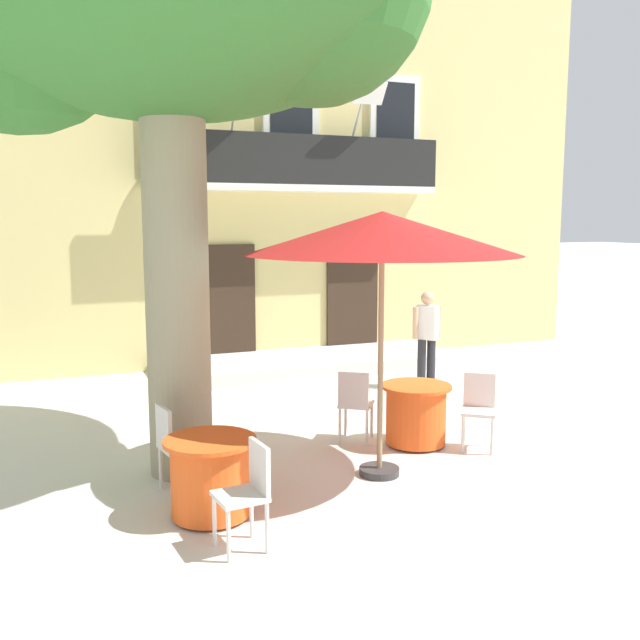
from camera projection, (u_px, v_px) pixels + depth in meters
name	position (u px, v px, depth m)	size (l,w,h in m)	color
ground_plane	(439.00, 427.00, 9.51)	(120.00, 120.00, 0.00)	beige
building_facade	(260.00, 173.00, 15.28)	(13.00, 5.09, 7.50)	#DBC67F
entrance_step_platform	(308.00, 363.00, 13.11)	(5.45, 1.87, 0.25)	silver
cafe_table_near_tree	(211.00, 477.00, 6.58)	(0.86, 0.86, 0.76)	#EA561E
cafe_chair_near_tree_0	(248.00, 488.00, 5.94)	(0.44, 0.44, 0.91)	silver
cafe_chair_near_tree_1	(174.00, 442.00, 7.15)	(0.46, 0.46, 0.91)	silver
cafe_table_middle	(416.00, 414.00, 8.70)	(0.86, 0.86, 0.76)	#EA561E
cafe_chair_middle_0	(355.00, 401.00, 8.79)	(0.56, 0.56, 0.91)	silver
cafe_chair_middle_1	(479.00, 405.00, 8.57)	(0.56, 0.56, 0.91)	silver
cafe_umbrella	(382.00, 234.00, 7.36)	(2.90, 2.90, 2.85)	#997A56
pedestrian_near_entrance	(427.00, 334.00, 11.59)	(0.53, 0.40, 1.61)	#232328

